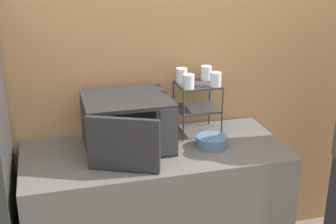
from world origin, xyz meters
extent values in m
cube|color=#9E7047|center=(0.00, 0.71, 1.30)|extent=(8.00, 0.06, 2.60)
cube|color=#595654|center=(0.00, 0.33, 0.46)|extent=(1.52, 0.67, 0.92)
cube|color=#262628|center=(-0.14, 0.42, 1.07)|extent=(0.49, 0.41, 0.31)
cube|color=#B7B2A8|center=(-0.20, 0.22, 1.07)|extent=(0.35, 0.01, 0.26)
cube|color=#333338|center=(0.05, 0.21, 1.07)|extent=(0.10, 0.01, 0.27)
cube|color=#262628|center=(-0.22, 0.12, 1.07)|extent=(0.36, 0.18, 0.29)
cylinder|color=#333333|center=(0.19, 0.41, 1.08)|extent=(0.01, 0.01, 0.32)
cylinder|color=#333333|center=(0.44, 0.41, 1.08)|extent=(0.01, 0.01, 0.32)
cylinder|color=#333333|center=(0.19, 0.63, 1.08)|extent=(0.01, 0.01, 0.32)
cylinder|color=#333333|center=(0.44, 0.63, 1.08)|extent=(0.01, 0.01, 0.32)
cube|color=#333333|center=(0.32, 0.52, 1.08)|extent=(0.24, 0.22, 0.01)
cube|color=#333333|center=(0.32, 0.52, 1.23)|extent=(0.24, 0.22, 0.01)
cylinder|color=silver|center=(0.23, 0.44, 1.28)|extent=(0.07, 0.07, 0.09)
cylinder|color=silver|center=(0.40, 0.59, 1.28)|extent=(0.07, 0.07, 0.09)
cylinder|color=silver|center=(0.40, 0.44, 1.28)|extent=(0.07, 0.07, 0.09)
cylinder|color=silver|center=(0.23, 0.58, 1.28)|extent=(0.07, 0.07, 0.09)
cylinder|color=slate|center=(0.33, 0.30, 0.92)|extent=(0.10, 0.10, 0.01)
cylinder|color=slate|center=(0.33, 0.30, 0.95)|extent=(0.18, 0.18, 0.06)
camera|label=1|loc=(-0.57, -2.05, 2.07)|focal=50.00mm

